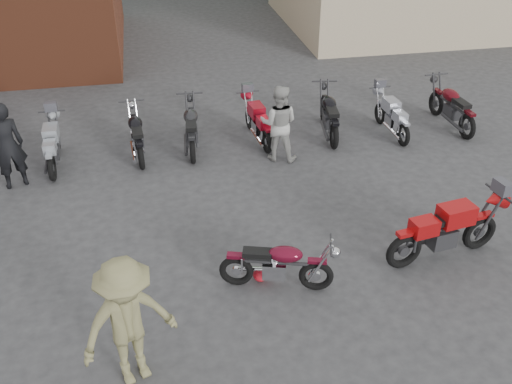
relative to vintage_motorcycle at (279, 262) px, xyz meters
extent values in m
plane|color=#333335|center=(0.44, 0.05, -0.53)|extent=(90.00, 90.00, 0.00)
ellipsoid|color=red|center=(-0.25, 0.23, -0.41)|extent=(0.32, 0.32, 0.23)
imported|color=black|center=(-4.79, 4.29, 0.43)|extent=(0.82, 0.69, 1.91)
imported|color=#AAAAA6|center=(1.02, 4.40, 0.37)|extent=(1.05, 0.94, 1.79)
imported|color=olive|center=(-2.34, -1.43, 0.48)|extent=(1.48, 1.17, 2.01)
camera|label=1|loc=(-1.75, -7.04, 5.81)|focal=40.00mm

